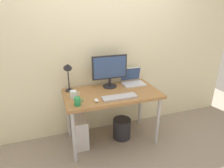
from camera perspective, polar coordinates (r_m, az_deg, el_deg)
name	(u,v)px	position (r m, az deg, el deg)	size (l,w,h in m)	color
ground_plane	(112,139)	(2.97, 0.00, -15.98)	(6.00, 6.00, 0.00)	gray
back_wall	(103,47)	(2.79, -2.61, 10.92)	(4.40, 0.04, 2.60)	beige
desk	(112,97)	(2.62, 0.00, -3.96)	(1.26, 0.67, 0.76)	olive
monitor	(110,69)	(2.69, -0.68, 4.30)	(0.50, 0.20, 0.45)	#232328
laptop	(132,80)	(2.89, 6.01, 1.24)	(0.32, 0.27, 0.23)	silver
desk_lamp	(68,70)	(2.57, -12.82, 3.90)	(0.11, 0.16, 0.42)	#232328
keyboard	(120,97)	(2.42, 2.24, -3.87)	(0.44, 0.14, 0.02)	#B2B2B7
mouse	(96,100)	(2.34, -4.62, -4.82)	(0.06, 0.09, 0.03)	silver
coffee_mug	(78,101)	(2.26, -10.11, -5.06)	(0.11, 0.07, 0.10)	#268C4C
glass_cup	(74,95)	(2.45, -11.22, -3.05)	(0.12, 0.09, 0.10)	silver
computer_tower	(80,131)	(2.81, -9.38, -13.49)	(0.18, 0.36, 0.42)	silver
wastebasket	(122,128)	(2.94, 2.90, -12.89)	(0.26, 0.26, 0.30)	#232328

